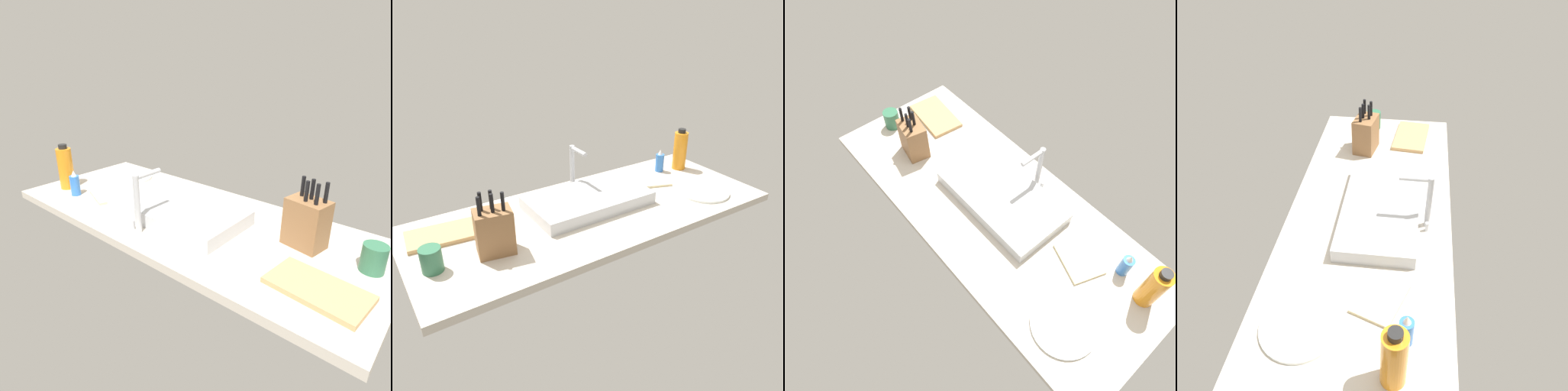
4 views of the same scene
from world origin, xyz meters
The scene contains 10 objects.
countertop_slab centered at (0.00, 0.00, 1.75)cm, with size 167.42×67.98×3.50cm, color beige.
sink_basin centered at (0.77, 4.74, 6.50)cm, with size 56.31×31.12×6.00cm, color #B7BABF.
faucet centered at (4.19, 22.45, 17.47)cm, with size 5.50×13.36×23.57cm.
knife_block centered at (-49.83, -8.19, 12.86)cm, with size 15.58×12.44×25.38cm.
cutting_board centered at (-64.06, 14.49, 4.40)cm, with size 28.83×16.58×1.80cm, color tan.
soap_bottle centered at (57.76, 18.34, 8.95)cm, with size 4.68×4.68×12.70cm.
water_bottle centered at (69.92, 15.45, 14.39)cm, with size 7.54×7.54×23.26cm.
dinner_plate centered at (57.08, -15.26, 4.10)cm, with size 25.15×25.15×1.20cm, color silver.
dish_towel centered at (43.42, 9.07, 4.10)cm, with size 18.45×14.44×1.20cm, color beige.
coffee_mug centered at (-73.31, -6.96, 8.21)cm, with size 7.83×7.83×9.42cm, color #2D6647.
Camera 2 is at (-91.40, -136.06, 91.39)cm, focal length 37.01 mm.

